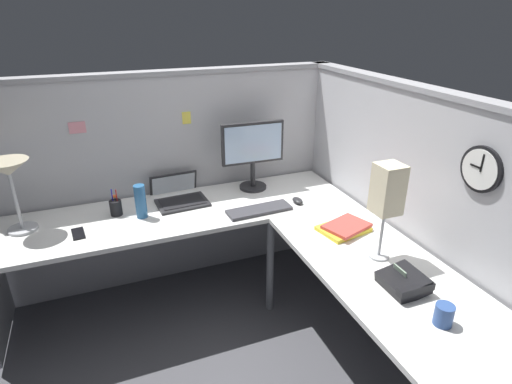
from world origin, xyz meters
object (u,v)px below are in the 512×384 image
desk_lamp_dome (9,174)px  thermos_flask (141,201)px  keyboard (259,210)px  cell_phone (78,234)px  computer_mouse (298,201)px  coffee_mug (444,315)px  office_phone (404,283)px  laptop (179,195)px  wall_clock (482,169)px  pen_cup (116,207)px  monitor (253,151)px  desk_lamp_paper (387,192)px  book_stack (345,228)px

desk_lamp_dome → thermos_flask: size_ratio=2.02×
keyboard → cell_phone: (-1.11, 0.11, -0.01)m
computer_mouse → coffee_mug: bearing=-88.5°
thermos_flask → coffee_mug: thermos_flask is taller
office_phone → laptop: bearing=119.1°
laptop → thermos_flask: size_ratio=1.82×
keyboard → wall_clock: 1.33m
keyboard → cell_phone: size_ratio=2.99×
pen_cup → thermos_flask: size_ratio=0.82×
desk_lamp_dome → cell_phone: desk_lamp_dome is taller
desk_lamp_dome → cell_phone: bearing=-29.8°
desk_lamp_dome → pen_cup: desk_lamp_dome is taller
pen_cup → office_phone: pen_cup is taller
computer_mouse → wall_clock: wall_clock is taller
laptop → desk_lamp_dome: desk_lamp_dome is taller
pen_cup → cell_phone: 0.30m
laptop → computer_mouse: laptop is taller
monitor → cell_phone: size_ratio=3.47×
office_phone → desk_lamp_paper: desk_lamp_paper is taller
desk_lamp_paper → wall_clock: bearing=-40.8°
cell_phone → computer_mouse: bearing=-9.4°
computer_mouse → thermos_flask: (-1.02, 0.17, 0.09)m
keyboard → book_stack: (0.38, -0.43, 0.01)m
computer_mouse → desk_lamp_dome: size_ratio=0.23×
keyboard → laptop: bearing=136.4°
wall_clock → keyboard: bearing=124.9°
laptop → office_phone: 1.62m
book_stack → coffee_mug: (-0.05, -0.85, 0.03)m
office_phone → wall_clock: size_ratio=0.94×
cell_phone → pen_cup: bearing=32.0°
keyboard → monitor: bearing=72.4°
coffee_mug → wall_clock: 0.69m
monitor → desk_lamp_dome: (-1.53, -0.09, 0.07)m
coffee_mug → desk_lamp_dome: bearing=138.2°
cell_phone → book_stack: size_ratio=0.44×
monitor → pen_cup: size_ratio=2.78×
keyboard → coffee_mug: coffee_mug is taller
cell_phone → coffee_mug: coffee_mug is taller
desk_lamp_dome → wall_clock: bearing=-31.3°
pen_cup → book_stack: 1.46m
thermos_flask → office_phone: 1.62m
laptop → coffee_mug: bearing=-64.9°
keyboard → desk_lamp_paper: size_ratio=0.81×
laptop → thermos_flask: (-0.28, -0.19, 0.09)m
computer_mouse → laptop: bearing=153.8°
desk_lamp_dome → book_stack: (1.81, -0.72, -0.34)m
book_stack → laptop: bearing=135.4°
desk_lamp_dome → office_phone: size_ratio=2.15×
desk_lamp_dome → coffee_mug: desk_lamp_dome is taller
monitor → computer_mouse: monitor is taller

